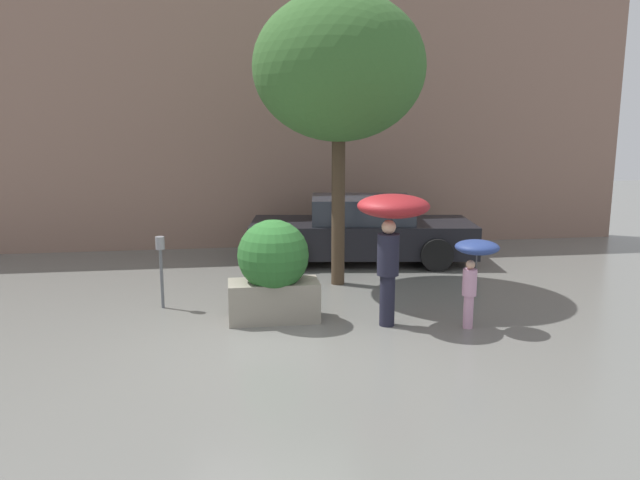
# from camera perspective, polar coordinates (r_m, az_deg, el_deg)

# --- Properties ---
(ground_plane) EXTENTS (40.00, 40.00, 0.00)m
(ground_plane) POSITION_cam_1_polar(r_m,az_deg,el_deg) (8.59, -4.12, -9.07)
(ground_plane) COLOR slate
(building_facade) EXTENTS (18.00, 0.30, 6.00)m
(building_facade) POSITION_cam_1_polar(r_m,az_deg,el_deg) (14.57, -6.22, 11.13)
(building_facade) COLOR #8C6B5B
(building_facade) RESTS_ON ground
(planter_box) EXTENTS (1.33, 1.05, 1.51)m
(planter_box) POSITION_cam_1_polar(r_m,az_deg,el_deg) (9.18, -4.28, -2.64)
(planter_box) COLOR gray
(planter_box) RESTS_ON ground
(person_adult) EXTENTS (1.03, 1.03, 1.90)m
(person_adult) POSITION_cam_1_polar(r_m,az_deg,el_deg) (8.93, 6.62, 1.81)
(person_adult) COLOR #1E1E2D
(person_adult) RESTS_ON ground
(person_child) EXTENTS (0.62, 0.62, 1.28)m
(person_child) POSITION_cam_1_polar(r_m,az_deg,el_deg) (9.04, 13.99, -1.70)
(person_child) COLOR #D199B7
(person_child) RESTS_ON ground
(parked_car_near) EXTENTS (4.80, 2.48, 1.36)m
(parked_car_near) POSITION_cam_1_polar(r_m,az_deg,el_deg) (13.12, 3.81, 0.79)
(parked_car_near) COLOR black
(parked_car_near) RESTS_ON ground
(street_tree) EXTENTS (2.96, 2.96, 5.08)m
(street_tree) POSITION_cam_1_polar(r_m,az_deg,el_deg) (11.03, 1.74, 15.42)
(street_tree) COLOR #423323
(street_tree) RESTS_ON ground
(parking_meter) EXTENTS (0.14, 0.14, 1.15)m
(parking_meter) POSITION_cam_1_polar(r_m,az_deg,el_deg) (10.06, -14.36, -1.48)
(parking_meter) COLOR #595B60
(parking_meter) RESTS_ON ground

